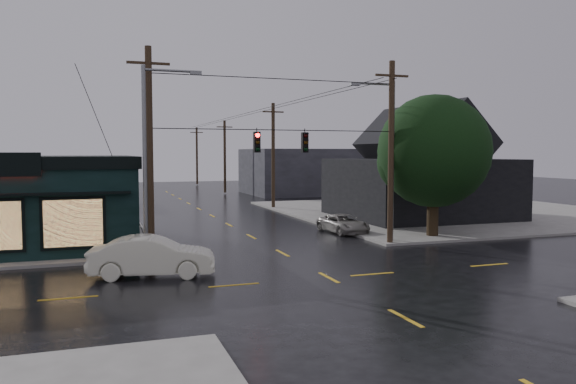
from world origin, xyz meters
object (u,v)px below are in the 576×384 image
object	(u,v)px
utility_pole_nw	(152,259)
suv_silver	(343,224)
sedan_cream	(152,257)
corner_tree	(434,151)
utility_pole_ne	(390,245)

from	to	relation	value
utility_pole_nw	suv_silver	distance (m)	13.51
suv_silver	sedan_cream	bearing A→B (deg)	-149.94
corner_tree	utility_pole_nw	world-z (taller)	corner_tree
utility_pole_ne	suv_silver	xyz separation A→B (m)	(-0.50, 5.10, 0.59)
utility_pole_ne	sedan_cream	size ratio (longest dim) A/B	1.99
sedan_cream	utility_pole_ne	bearing A→B (deg)	-62.24
sedan_cream	suv_silver	world-z (taller)	sedan_cream
corner_tree	utility_pole_nw	xyz separation A→B (m)	(-16.72, -1.46, -5.22)
corner_tree	suv_silver	distance (m)	7.24
suv_silver	utility_pole_nw	bearing A→B (deg)	-162.85
corner_tree	suv_silver	xyz separation A→B (m)	(-4.22, 3.64, -4.62)
corner_tree	utility_pole_nw	bearing A→B (deg)	-175.03
corner_tree	utility_pole_nw	size ratio (longest dim) A/B	0.83
corner_tree	sedan_cream	distance (m)	18.40
corner_tree	utility_pole_ne	size ratio (longest dim) A/B	0.83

